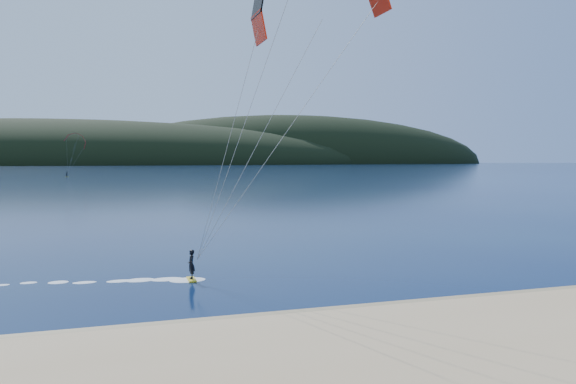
% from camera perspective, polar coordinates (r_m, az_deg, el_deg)
% --- Properties ---
extents(ground, '(1800.00, 1800.00, 0.00)m').
position_cam_1_polar(ground, '(19.24, -1.00, -16.95)').
color(ground, '#08163E').
rests_on(ground, ground).
extents(wet_sand, '(220.00, 2.50, 0.10)m').
position_cam_1_polar(wet_sand, '(23.35, -4.29, -13.14)').
color(wet_sand, '#977F57').
rests_on(wet_sand, ground).
extents(headland, '(1200.00, 310.00, 140.00)m').
position_cam_1_polar(headland, '(762.61, -17.43, 2.69)').
color(headland, black).
rests_on(headland, ground).
extents(kitesurfer_near, '(20.93, 6.40, 16.71)m').
position_cam_1_polar(kitesurfer_near, '(30.15, 2.60, 16.02)').
color(kitesurfer_near, gold).
rests_on(kitesurfer_near, ground).
extents(kitesurfer_far, '(8.30, 7.89, 15.66)m').
position_cam_1_polar(kitesurfer_far, '(221.79, -20.76, 4.59)').
color(kitesurfer_far, gold).
rests_on(kitesurfer_far, ground).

